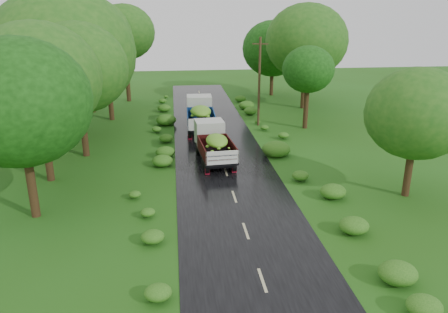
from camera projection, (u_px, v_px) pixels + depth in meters
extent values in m
plane|color=#234F10|center=(262.00, 280.00, 17.13)|extent=(120.00, 120.00, 0.00)
cube|color=black|center=(243.00, 221.00, 21.83)|extent=(6.50, 80.00, 0.02)
cube|color=#BFB78C|center=(262.00, 280.00, 17.13)|extent=(0.12, 1.60, 0.00)
cube|color=#BFB78C|center=(246.00, 231.00, 20.88)|extent=(0.12, 1.60, 0.00)
cube|color=#BFB78C|center=(234.00, 197.00, 24.64)|extent=(0.12, 1.60, 0.00)
cube|color=#BFB78C|center=(226.00, 171.00, 28.40)|extent=(0.12, 1.60, 0.00)
cube|color=#BFB78C|center=(219.00, 152.00, 32.15)|extent=(0.12, 1.60, 0.00)
cube|color=#BFB78C|center=(214.00, 137.00, 35.91)|extent=(0.12, 1.60, 0.00)
cube|color=#BFB78C|center=(210.00, 124.00, 39.66)|extent=(0.12, 1.60, 0.00)
cube|color=#BFB78C|center=(207.00, 114.00, 43.42)|extent=(0.12, 1.60, 0.00)
cube|color=#BFB78C|center=(204.00, 106.00, 47.18)|extent=(0.12, 1.60, 0.00)
cube|color=#BFB78C|center=(201.00, 98.00, 50.93)|extent=(0.12, 1.60, 0.00)
cube|color=#BFB78C|center=(199.00, 92.00, 54.69)|extent=(0.12, 1.60, 0.00)
cube|color=black|center=(214.00, 154.00, 29.98)|extent=(1.97, 5.22, 0.25)
cylinder|color=black|center=(198.00, 148.00, 31.59)|extent=(0.33, 0.93, 0.91)
cylinder|color=black|center=(222.00, 147.00, 31.91)|extent=(0.33, 0.93, 0.91)
cylinder|color=black|center=(204.00, 162.00, 28.79)|extent=(0.33, 0.93, 0.91)
cylinder|color=black|center=(230.00, 161.00, 29.11)|extent=(0.33, 0.93, 0.91)
cylinder|color=black|center=(207.00, 167.00, 27.92)|extent=(0.33, 0.93, 0.91)
cylinder|color=black|center=(233.00, 165.00, 28.25)|extent=(0.33, 0.93, 0.91)
cube|color=maroon|center=(207.00, 172.00, 27.70)|extent=(0.31, 0.06, 0.41)
cube|color=maroon|center=(234.00, 170.00, 28.03)|extent=(0.31, 0.06, 0.41)
cube|color=silver|center=(209.00, 132.00, 31.55)|extent=(2.14, 1.88, 1.72)
cube|color=black|center=(217.00, 156.00, 29.03)|extent=(2.40, 4.06, 0.15)
cube|color=#45110C|center=(202.00, 149.00, 28.68)|extent=(0.39, 3.90, 0.86)
cube|color=#45110C|center=(232.00, 147.00, 29.06)|extent=(0.39, 3.90, 0.86)
cube|color=#45110C|center=(212.00, 140.00, 30.64)|extent=(2.09, 0.24, 0.86)
cube|color=silver|center=(222.00, 158.00, 27.09)|extent=(2.09, 0.24, 0.86)
ellipsoid|color=#448918|center=(217.00, 141.00, 28.69)|extent=(2.01, 3.41, 0.91)
cube|color=black|center=(201.00, 124.00, 37.43)|extent=(1.83, 5.60, 0.28)
cylinder|color=black|center=(189.00, 120.00, 39.30)|extent=(0.30, 0.99, 0.99)
cylinder|color=black|center=(210.00, 120.00, 39.47)|extent=(0.30, 0.99, 0.99)
cylinder|color=black|center=(190.00, 130.00, 36.20)|extent=(0.30, 0.99, 0.99)
cylinder|color=black|center=(213.00, 129.00, 36.37)|extent=(0.30, 0.99, 0.99)
cylinder|color=black|center=(190.00, 133.00, 35.25)|extent=(0.30, 0.99, 0.99)
cylinder|color=black|center=(214.00, 133.00, 35.42)|extent=(0.30, 0.99, 0.99)
cube|color=maroon|center=(190.00, 137.00, 35.00)|extent=(0.34, 0.05, 0.44)
cube|color=maroon|center=(214.00, 136.00, 35.17)|extent=(0.34, 0.05, 0.44)
cube|color=silver|center=(199.00, 106.00, 39.17)|extent=(2.22, 1.93, 1.88)
cube|color=black|center=(201.00, 125.00, 36.38)|extent=(2.37, 4.30, 0.16)
cube|color=navy|center=(188.00, 118.00, 36.11)|extent=(0.18, 4.25, 0.94)
cube|color=navy|center=(214.00, 118.00, 36.30)|extent=(0.18, 4.25, 0.94)
cube|color=navy|center=(200.00, 112.00, 38.17)|extent=(2.27, 0.13, 0.94)
cube|color=silver|center=(202.00, 125.00, 34.24)|extent=(2.27, 0.13, 0.94)
ellipsoid|color=#448918|center=(201.00, 111.00, 36.01)|extent=(1.99, 3.61, 0.99)
cylinder|color=#382616|center=(259.00, 82.00, 38.26)|extent=(0.25, 0.25, 7.75)
cube|color=#382616|center=(260.00, 44.00, 37.19)|extent=(1.34, 0.39, 0.10)
cylinder|color=black|center=(27.00, 154.00, 21.31)|extent=(0.44, 0.44, 6.74)
ellipsoid|color=#0F3C0B|center=(19.00, 102.00, 20.48)|extent=(3.70, 3.70, 3.33)
cylinder|color=black|center=(44.00, 125.00, 25.89)|extent=(0.45, 0.45, 7.08)
ellipsoid|color=#0F3C0B|center=(37.00, 79.00, 25.01)|extent=(3.84, 3.84, 3.45)
cylinder|color=black|center=(81.00, 107.00, 30.32)|extent=(0.45, 0.45, 7.11)
ellipsoid|color=#0F3C0B|center=(77.00, 68.00, 29.44)|extent=(3.71, 3.71, 3.34)
cylinder|color=black|center=(69.00, 90.00, 35.04)|extent=(0.46, 0.46, 7.69)
ellipsoid|color=#0F3C0B|center=(64.00, 53.00, 34.09)|extent=(4.72, 4.72, 4.25)
cylinder|color=black|center=(109.00, 78.00, 40.20)|extent=(0.47, 0.47, 7.80)
ellipsoid|color=#0F3C0B|center=(106.00, 45.00, 39.23)|extent=(3.16, 3.16, 2.84)
cylinder|color=black|center=(89.00, 71.00, 43.11)|extent=(0.48, 0.48, 8.27)
ellipsoid|color=#0F3C0B|center=(86.00, 38.00, 42.08)|extent=(4.23, 4.23, 3.80)
cylinder|color=black|center=(126.00, 63.00, 48.23)|extent=(0.49, 0.49, 8.58)
ellipsoid|color=#0F3C0B|center=(124.00, 32.00, 47.17)|extent=(3.64, 3.64, 3.28)
cylinder|color=black|center=(412.00, 150.00, 23.99)|extent=(0.41, 0.41, 5.43)
ellipsoid|color=#1D5715|center=(417.00, 113.00, 23.31)|extent=(3.32, 3.32, 2.99)
cylinder|color=black|center=(307.00, 95.00, 37.66)|extent=(0.42, 0.42, 5.85)
ellipsoid|color=#1D5715|center=(308.00, 69.00, 36.94)|extent=(2.97, 2.97, 2.68)
cylinder|color=black|center=(305.00, 71.00, 44.97)|extent=(0.47, 0.47, 7.81)
ellipsoid|color=#1D5715|center=(306.00, 41.00, 44.00)|extent=(4.08, 4.08, 3.67)
cylinder|color=black|center=(272.00, 69.00, 51.89)|extent=(0.43, 0.43, 6.28)
ellipsoid|color=#1D5715|center=(273.00, 48.00, 51.12)|extent=(3.80, 3.80, 3.42)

